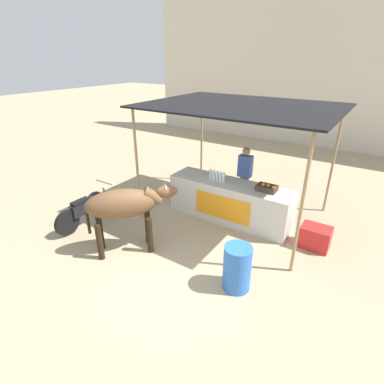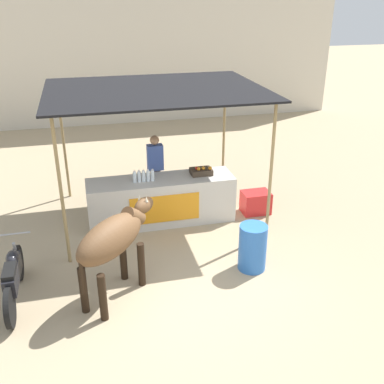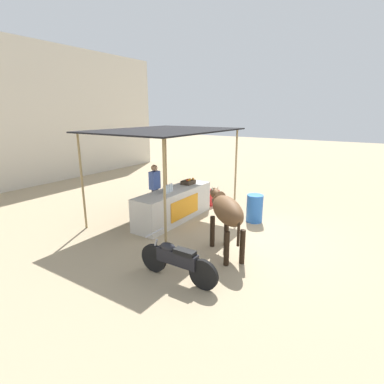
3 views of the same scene
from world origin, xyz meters
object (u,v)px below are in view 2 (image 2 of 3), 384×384
at_px(fruit_crate, 201,171).
at_px(motorcycle_parked, 13,276).
at_px(cooler_box, 256,202).
at_px(cow, 113,239).
at_px(vendor_behind_counter, 156,171).
at_px(water_barrel, 253,247).
at_px(stall_counter, 161,200).

distance_m(fruit_crate, motorcycle_parked, 4.17).
xyz_separation_m(cooler_box, cow, (-3.21, -2.22, 0.79)).
xyz_separation_m(vendor_behind_counter, water_barrel, (1.19, -2.86, -0.43)).
bearing_deg(fruit_crate, motorcycle_parked, -149.79).
bearing_deg(cow, stall_counter, 63.71).
distance_m(stall_counter, cow, 2.64).
distance_m(vendor_behind_counter, motorcycle_parked, 3.91).
height_order(fruit_crate, cow, cow).
distance_m(fruit_crate, cow, 3.10).
xyz_separation_m(fruit_crate, motorcycle_parked, (-3.57, -2.08, -0.60)).
relative_size(vendor_behind_counter, cooler_box, 2.75).
bearing_deg(stall_counter, motorcycle_parked, -143.13).
distance_m(stall_counter, fruit_crate, 1.02).
bearing_deg(cow, vendor_behind_counter, 69.22).
relative_size(stall_counter, cooler_box, 5.00).
distance_m(cooler_box, cow, 3.98).
distance_m(stall_counter, vendor_behind_counter, 0.84).
distance_m(stall_counter, motorcycle_parked, 3.38).
height_order(stall_counter, cooler_box, stall_counter).
height_order(stall_counter, vendor_behind_counter, vendor_behind_counter).
distance_m(vendor_behind_counter, water_barrel, 3.13).
bearing_deg(vendor_behind_counter, cooler_box, -22.59).
relative_size(stall_counter, water_barrel, 3.60).
bearing_deg(cooler_box, motorcycle_parked, -157.95).
bearing_deg(stall_counter, cow, -116.29).
distance_m(cow, motorcycle_parked, 1.70).
xyz_separation_m(cooler_box, water_barrel, (-0.85, -2.01, 0.18)).
bearing_deg(water_barrel, stall_counter, 119.83).
xyz_separation_m(fruit_crate, cooler_box, (1.20, -0.15, -0.79)).
relative_size(stall_counter, motorcycle_parked, 1.67).
bearing_deg(water_barrel, motorcycle_parked, 178.80).
relative_size(cow, motorcycle_parked, 0.88).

